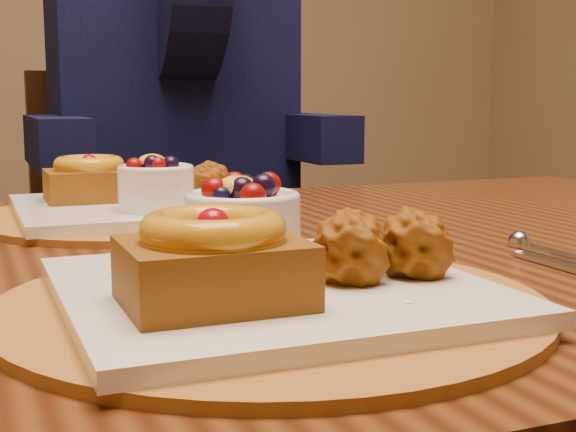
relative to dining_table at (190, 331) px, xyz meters
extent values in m
cube|color=#351709|center=(0.00, 0.00, 0.06)|extent=(1.60, 0.90, 0.04)
cylinder|color=#351709|center=(0.72, 0.37, -0.32)|extent=(0.06, 0.06, 0.71)
cylinder|color=brown|center=(0.00, -0.22, 0.08)|extent=(0.38, 0.38, 0.01)
cube|color=white|center=(0.00, -0.22, 0.09)|extent=(0.28, 0.28, 0.01)
cube|color=#512A07|center=(-0.05, -0.26, 0.12)|extent=(0.11, 0.09, 0.04)
torus|color=#B16F0A|center=(-0.05, -0.26, 0.14)|extent=(0.09, 0.09, 0.02)
sphere|color=maroon|center=(-0.05, -0.26, 0.15)|extent=(0.02, 0.02, 0.02)
sphere|color=#94500A|center=(0.07, -0.20, 0.12)|extent=(0.04, 0.04, 0.04)
sphere|color=#94500A|center=(0.05, -0.24, 0.12)|extent=(0.04, 0.04, 0.04)
sphere|color=#94500A|center=(0.10, -0.24, 0.12)|extent=(0.04, 0.04, 0.04)
cylinder|color=white|center=(0.00, -0.15, 0.12)|extent=(0.09, 0.09, 0.05)
torus|color=white|center=(0.00, -0.15, 0.15)|extent=(0.09, 0.09, 0.01)
ellipsoid|color=gold|center=(0.00, -0.15, 0.15)|extent=(0.03, 0.03, 0.02)
cylinder|color=brown|center=(0.00, 0.22, 0.08)|extent=(0.38, 0.38, 0.01)
cube|color=white|center=(0.00, 0.22, 0.09)|extent=(0.28, 0.28, 0.01)
cube|color=#512A07|center=(-0.05, 0.26, 0.12)|extent=(0.10, 0.08, 0.04)
torus|color=#B16F0A|center=(-0.05, 0.26, 0.14)|extent=(0.08, 0.08, 0.02)
sphere|color=maroon|center=(-0.05, 0.26, 0.14)|extent=(0.02, 0.02, 0.02)
sphere|color=#94500A|center=(0.07, 0.20, 0.12)|extent=(0.04, 0.04, 0.04)
sphere|color=#94500A|center=(0.05, 0.24, 0.12)|extent=(0.04, 0.04, 0.04)
sphere|color=#94500A|center=(0.09, 0.24, 0.12)|extent=(0.04, 0.04, 0.04)
cylinder|color=white|center=(0.00, 0.15, 0.12)|extent=(0.08, 0.08, 0.05)
torus|color=white|center=(0.00, 0.15, 0.14)|extent=(0.08, 0.08, 0.01)
ellipsoid|color=gold|center=(0.00, 0.15, 0.15)|extent=(0.03, 0.03, 0.02)
cube|color=black|center=(0.17, 0.81, -0.21)|extent=(0.48, 0.48, 0.04)
cylinder|color=black|center=(-0.03, 1.01, -0.45)|extent=(0.04, 0.04, 0.45)
cylinder|color=black|center=(0.36, 1.02, -0.45)|extent=(0.04, 0.04, 0.45)
cube|color=black|center=(0.16, 1.02, 0.03)|extent=(0.46, 0.05, 0.48)
cube|color=black|center=(0.19, 0.81, 0.17)|extent=(0.44, 0.23, 0.63)
cube|color=black|center=(-0.04, 0.69, 0.15)|extent=(0.08, 0.32, 0.08)
cube|color=black|center=(0.42, 0.69, 0.15)|extent=(0.08, 0.32, 0.08)
camera|label=1|loc=(-0.19, -0.72, 0.22)|focal=50.00mm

